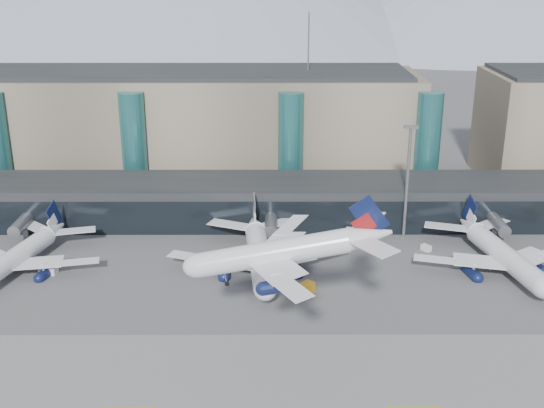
{
  "coord_description": "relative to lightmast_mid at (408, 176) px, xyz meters",
  "views": [
    {
      "loc": [
        -0.09,
        -94.61,
        59.22
      ],
      "look_at": [
        0.17,
        32.0,
        13.57
      ],
      "focal_mm": 45.0,
      "sensor_mm": 36.0,
      "label": 1
    }
  ],
  "objects": [
    {
      "name": "concourse",
      "position": [
        -30.02,
        9.73,
        -9.45
      ],
      "size": [
        170.0,
        27.0,
        10.0
      ],
      "color": "black",
      "rests_on": "ground"
    },
    {
      "name": "veh_g",
      "position": [
        3.38,
        -8.04,
        -13.79
      ],
      "size": [
        2.26,
        2.51,
        1.27
      ],
      "primitive_type": "cube",
      "rotation": [
        0.0,
        0.0,
        -0.98
      ],
      "color": "silver",
      "rests_on": "ground"
    },
    {
      "name": "terminal_main",
      "position": [
        -55.0,
        42.0,
        1.03
      ],
      "size": [
        130.0,
        30.0,
        31.0
      ],
      "color": "gray",
      "rests_on": "ground"
    },
    {
      "name": "lightmast_mid",
      "position": [
        0.0,
        0.0,
        0.0
      ],
      "size": [
        3.0,
        1.2,
        25.6
      ],
      "color": "slate",
      "rests_on": "ground"
    },
    {
      "name": "veh_h",
      "position": [
        -23.64,
        -28.07,
        -13.39
      ],
      "size": [
        3.97,
        4.05,
        2.05
      ],
      "primitive_type": "cube",
      "rotation": [
        0.0,
        0.0,
        0.82
      ],
      "color": "orange",
      "rests_on": "ground"
    },
    {
      "name": "jet_parked_right",
      "position": [
        16.05,
        -15.49,
        -9.81
      ],
      "size": [
        37.19,
        37.75,
        12.18
      ],
      "rotation": [
        0.0,
        0.0,
        1.76
      ],
      "color": "silver",
      "rests_on": "ground"
    },
    {
      "name": "veh_a",
      "position": [
        -74.44,
        -19.27,
        -13.47
      ],
      "size": [
        3.64,
        2.47,
        1.89
      ],
      "primitive_type": "cube",
      "rotation": [
        0.0,
        0.0,
        -0.18
      ],
      "color": "silver",
      "rests_on": "ground"
    },
    {
      "name": "veh_d",
      "position": [
        -11.66,
        -2.0,
        -13.56
      ],
      "size": [
        3.35,
        3.15,
        1.72
      ],
      "primitive_type": "cube",
      "rotation": [
        0.0,
        0.0,
        0.68
      ],
      "color": "silver",
      "rests_on": "ground"
    },
    {
      "name": "teal_towers",
      "position": [
        -44.99,
        26.01,
        -0.41
      ],
      "size": [
        116.4,
        19.4,
        46.0
      ],
      "color": "#25676A",
      "rests_on": "ground"
    },
    {
      "name": "hero_jet",
      "position": [
        -26.7,
        -52.83,
        6.22
      ],
      "size": [
        31.02,
        32.02,
        10.31
      ],
      "rotation": [
        0.0,
        -0.19,
        -0.02
      ],
      "color": "silver",
      "rests_on": "ground"
    },
    {
      "name": "jet_parked_left",
      "position": [
        -80.22,
        -15.63,
        -10.18
      ],
      "size": [
        33.83,
        34.92,
        11.22
      ],
      "rotation": [
        0.0,
        0.0,
        1.33
      ],
      "color": "silver",
      "rests_on": "ground"
    },
    {
      "name": "veh_c",
      "position": [
        -25.76,
        -27.95,
        -13.5
      ],
      "size": [
        3.64,
        3.5,
        1.84
      ],
      "primitive_type": "cube",
      "rotation": [
        0.0,
        0.0,
        -0.72
      ],
      "color": "#505055",
      "rests_on": "ground"
    },
    {
      "name": "jet_parked_mid",
      "position": [
        -32.58,
        -15.43,
        -9.68
      ],
      "size": [
        38.78,
        38.25,
        12.53
      ],
      "rotation": [
        0.0,
        0.0,
        1.66
      ],
      "color": "silver",
      "rests_on": "ground"
    },
    {
      "name": "ground",
      "position": [
        -30.0,
        -48.0,
        -14.42
      ],
      "size": [
        900.0,
        900.0,
        0.0
      ],
      "primitive_type": "plane",
      "color": "#515154",
      "rests_on": "ground"
    }
  ]
}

